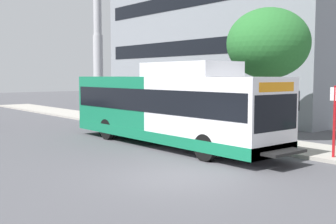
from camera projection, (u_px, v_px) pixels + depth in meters
ground_plane at (62, 145)px, 18.92m from camera, size 120.00×120.00×0.00m
sidewalk_curb at (205, 134)px, 21.81m from camera, size 3.00×56.00×0.14m
transit_bus at (168, 107)px, 18.56m from camera, size 2.58×12.25×3.65m
bus_stop_sign_pole at (335, 116)px, 15.19m from camera, size 0.10×0.36×2.60m
street_tree_near_stop at (268, 44)px, 19.67m from camera, size 3.88×3.88×6.11m
lattice_comm_tower at (97, 4)px, 47.17m from camera, size 1.10×1.10×33.06m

